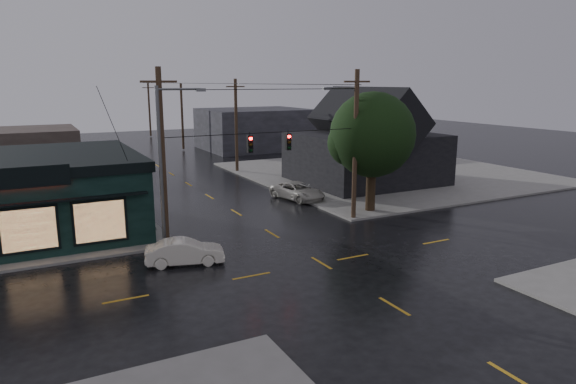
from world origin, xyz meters
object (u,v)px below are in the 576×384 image
utility_pole_ne (353,219)px  sedan_cream (185,252)px  suv_silver (298,191)px  utility_pole_nw (167,246)px  corner_tree (372,135)px

utility_pole_ne → sedan_cream: utility_pole_ne is taller
sedan_cream → suv_silver: 16.26m
utility_pole_nw → utility_pole_ne: (13.00, 0.00, 0.00)m
utility_pole_nw → sedan_cream: 3.41m
corner_tree → utility_pole_nw: bearing=-175.6°
utility_pole_nw → suv_silver: (12.50, 7.19, 0.69)m
corner_tree → utility_pole_nw: (-15.27, -1.17, -5.63)m
sedan_cream → suv_silver: bearing=-34.3°
utility_pole_nw → suv_silver: 14.44m
corner_tree → utility_pole_nw: 16.32m
utility_pole_ne → suv_silver: (-0.50, 7.19, 0.69)m
sedan_cream → utility_pole_nw: bearing=17.2°
utility_pole_nw → sedan_cream: (0.11, -3.34, 0.66)m
utility_pole_ne → suv_silver: size_ratio=2.03×
suv_silver → utility_pole_nw: bearing=-163.0°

